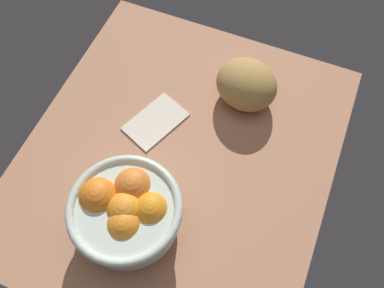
% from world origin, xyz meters
% --- Properties ---
extents(ground_plane, '(0.71, 0.62, 0.03)m').
position_xyz_m(ground_plane, '(0.00, 0.00, -0.01)').
color(ground_plane, tan).
extents(fruit_bowl, '(0.20, 0.20, 0.11)m').
position_xyz_m(fruit_bowl, '(0.17, -0.03, 0.07)').
color(fruit_bowl, silver).
rests_on(fruit_bowl, ground).
extents(bread_loaf, '(0.16, 0.17, 0.09)m').
position_xyz_m(bread_loaf, '(-0.19, 0.08, 0.05)').
color(bread_loaf, '#AF8648').
rests_on(bread_loaf, ground).
extents(napkin_folded, '(0.15, 0.13, 0.01)m').
position_xyz_m(napkin_folded, '(-0.06, -0.08, 0.00)').
color(napkin_folded, beige).
rests_on(napkin_folded, ground).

